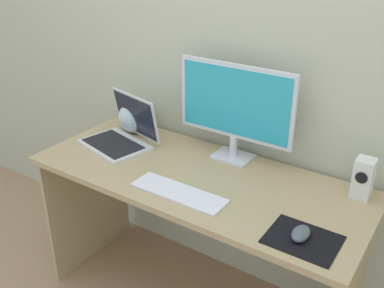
% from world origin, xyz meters
% --- Properties ---
extents(wall_back, '(6.00, 0.04, 2.50)m').
position_xyz_m(wall_back, '(0.00, 0.36, 1.25)').
color(wall_back, '#B9BCA2').
rests_on(wall_back, ground_plane).
extents(desk, '(1.52, 0.62, 0.76)m').
position_xyz_m(desk, '(0.00, 0.00, 0.60)').
color(desk, tan).
rests_on(desk, ground_plane).
extents(monitor, '(0.57, 0.14, 0.46)m').
position_xyz_m(monitor, '(0.05, 0.23, 1.02)').
color(monitor, silver).
rests_on(monitor, desk).
extents(speaker_right, '(0.07, 0.08, 0.17)m').
position_xyz_m(speaker_right, '(0.65, 0.22, 0.84)').
color(speaker_right, silver).
rests_on(speaker_right, desk).
extents(laptop, '(0.39, 0.35, 0.24)m').
position_xyz_m(laptop, '(-0.49, 0.05, 0.81)').
color(laptop, silver).
rests_on(laptop, desk).
extents(fishbowl, '(0.18, 0.18, 0.18)m').
position_xyz_m(fishbowl, '(-0.53, 0.21, 0.84)').
color(fishbowl, silver).
rests_on(fishbowl, desk).
extents(keyboard_external, '(0.41, 0.13, 0.01)m').
position_xyz_m(keyboard_external, '(0.03, -0.17, 0.76)').
color(keyboard_external, white).
rests_on(keyboard_external, desk).
extents(mousepad, '(0.25, 0.20, 0.00)m').
position_xyz_m(mousepad, '(0.56, -0.18, 0.76)').
color(mousepad, black).
rests_on(mousepad, desk).
extents(mouse, '(0.06, 0.10, 0.04)m').
position_xyz_m(mouse, '(0.55, -0.17, 0.78)').
color(mouse, '#4A545D').
rests_on(mouse, mousepad).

